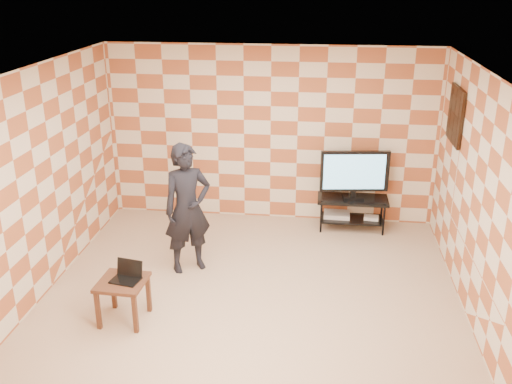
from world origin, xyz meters
TOP-DOWN VIEW (x-y plane):
  - floor at (0.00, 0.00)m, footprint 5.00×5.00m
  - wall_back at (0.00, 2.50)m, footprint 5.00×0.02m
  - wall_front at (0.00, -2.50)m, footprint 5.00×0.02m
  - wall_left at (-2.50, 0.00)m, footprint 0.02×5.00m
  - wall_right at (2.50, 0.00)m, footprint 0.02×5.00m
  - ceiling at (0.00, 0.00)m, footprint 5.00×5.00m
  - wall_art at (2.47, 1.55)m, footprint 0.04×0.72m
  - tv_stand at (1.28, 2.17)m, footprint 1.05×0.47m
  - tv at (1.28, 2.17)m, footprint 1.01×0.23m
  - dvd_player at (1.05, 2.21)m, footprint 0.40×0.29m
  - game_console at (1.57, 2.17)m, footprint 0.23×0.18m
  - side_table at (-1.35, -0.59)m, footprint 0.53×0.53m
  - laptop at (-1.30, -0.54)m, footprint 0.35×0.30m
  - person at (-0.89, 0.68)m, footprint 0.74×0.68m

SIDE VIEW (x-z plane):
  - floor at x=0.00m, z-range 0.00..0.00m
  - game_console at x=1.57m, z-range 0.17..0.22m
  - dvd_player at x=1.05m, z-range 0.17..0.24m
  - tv_stand at x=1.28m, z-range 0.12..0.62m
  - side_table at x=-1.35m, z-range 0.16..0.66m
  - laptop at x=-1.30m, z-range 0.45..0.65m
  - person at x=-0.89m, z-range 0.00..1.71m
  - tv at x=1.28m, z-range 0.54..1.28m
  - wall_back at x=0.00m, z-range 0.00..2.70m
  - wall_front at x=0.00m, z-range 0.00..2.70m
  - wall_left at x=-2.50m, z-range 0.00..2.70m
  - wall_right at x=2.50m, z-range 0.00..2.70m
  - wall_art at x=2.47m, z-range 1.59..2.31m
  - ceiling at x=0.00m, z-range 2.69..2.71m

